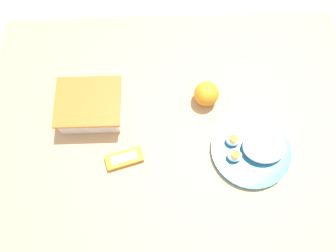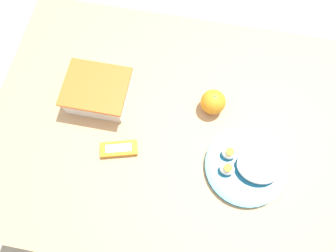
# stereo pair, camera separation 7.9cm
# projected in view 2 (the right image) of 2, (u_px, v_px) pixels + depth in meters

# --- Properties ---
(ground_plane) EXTENTS (10.00, 10.00, 0.00)m
(ground_plane) POSITION_uv_depth(u_px,v_px,m) (172.00, 177.00, 1.75)
(ground_plane) COLOR #B2A899
(table) EXTENTS (1.21, 0.88, 0.74)m
(table) POSITION_uv_depth(u_px,v_px,m) (174.00, 137.00, 1.14)
(table) COLOR tan
(table) RESTS_ON ground_plane
(food_container) EXTENTS (0.20, 0.17, 0.08)m
(food_container) POSITION_uv_depth(u_px,v_px,m) (98.00, 92.00, 1.06)
(food_container) COLOR white
(food_container) RESTS_ON table
(orange_fruit) EXTENTS (0.08, 0.08, 0.08)m
(orange_fruit) POSITION_uv_depth(u_px,v_px,m) (213.00, 102.00, 1.04)
(orange_fruit) COLOR orange
(orange_fruit) RESTS_ON table
(rice_plate) EXTENTS (0.25, 0.25, 0.06)m
(rice_plate) POSITION_uv_depth(u_px,v_px,m) (249.00, 166.00, 0.99)
(rice_plate) COLOR teal
(rice_plate) RESTS_ON table
(candy_bar) EXTENTS (0.12, 0.08, 0.02)m
(candy_bar) POSITION_uv_depth(u_px,v_px,m) (119.00, 149.00, 1.02)
(candy_bar) COLOR orange
(candy_bar) RESTS_ON table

